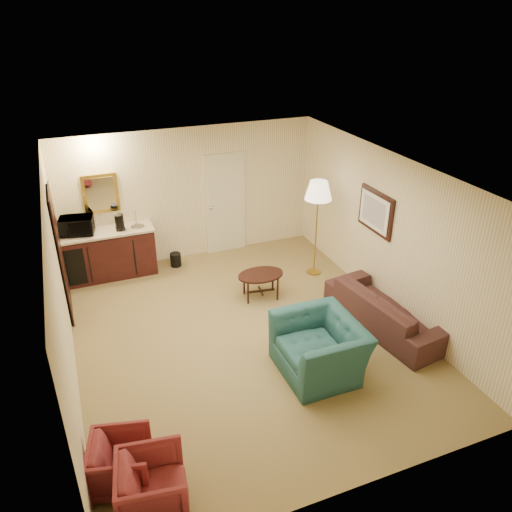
# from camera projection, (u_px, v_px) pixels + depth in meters

# --- Properties ---
(ground) EXTENTS (6.00, 6.00, 0.00)m
(ground) POSITION_uv_depth(u_px,v_px,m) (245.00, 335.00, 7.77)
(ground) COLOR olive
(ground) RESTS_ON ground
(room_walls) EXTENTS (5.02, 6.01, 2.61)m
(room_walls) POSITION_uv_depth(u_px,v_px,m) (220.00, 216.00, 7.59)
(room_walls) COLOR #F9F2BB
(room_walls) RESTS_ON ground
(wetbar_cabinet) EXTENTS (1.64, 0.58, 0.92)m
(wetbar_cabinet) POSITION_uv_depth(u_px,v_px,m) (110.00, 253.00, 9.27)
(wetbar_cabinet) COLOR #3B1312
(wetbar_cabinet) RESTS_ON ground
(sofa) EXTENTS (0.91, 2.19, 0.83)m
(sofa) POSITION_uv_depth(u_px,v_px,m) (387.00, 304.00, 7.79)
(sofa) COLOR black
(sofa) RESTS_ON ground
(teal_armchair) EXTENTS (0.78, 1.20, 1.05)m
(teal_armchair) POSITION_uv_depth(u_px,v_px,m) (320.00, 340.00, 6.80)
(teal_armchair) COLOR #215154
(teal_armchair) RESTS_ON ground
(rose_chair_near) EXTENTS (0.71, 0.74, 0.64)m
(rose_chair_near) POSITION_uv_depth(u_px,v_px,m) (121.00, 460.00, 5.26)
(rose_chair_near) COLOR maroon
(rose_chair_near) RESTS_ON ground
(rose_chair_far) EXTENTS (0.73, 0.77, 0.70)m
(rose_chair_far) POSITION_uv_depth(u_px,v_px,m) (152.00, 484.00, 4.97)
(rose_chair_far) COLOR maroon
(rose_chair_far) RESTS_ON ground
(coffee_table) EXTENTS (0.87, 0.65, 0.46)m
(coffee_table) POSITION_uv_depth(u_px,v_px,m) (261.00, 285.00, 8.67)
(coffee_table) COLOR black
(coffee_table) RESTS_ON ground
(floor_lamp) EXTENTS (0.60, 0.60, 1.84)m
(floor_lamp) POSITION_uv_depth(u_px,v_px,m) (316.00, 229.00, 9.14)
(floor_lamp) COLOR #B28D3B
(floor_lamp) RESTS_ON ground
(waste_bin) EXTENTS (0.23, 0.23, 0.26)m
(waste_bin) POSITION_uv_depth(u_px,v_px,m) (176.00, 260.00, 9.75)
(waste_bin) COLOR black
(waste_bin) RESTS_ON ground
(microwave) EXTENTS (0.62, 0.42, 0.39)m
(microwave) POSITION_uv_depth(u_px,v_px,m) (76.00, 224.00, 8.85)
(microwave) COLOR black
(microwave) RESTS_ON wetbar_cabinet
(coffee_maker) EXTENTS (0.19, 0.19, 0.30)m
(coffee_maker) POSITION_uv_depth(u_px,v_px,m) (120.00, 222.00, 9.02)
(coffee_maker) COLOR black
(coffee_maker) RESTS_ON wetbar_cabinet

